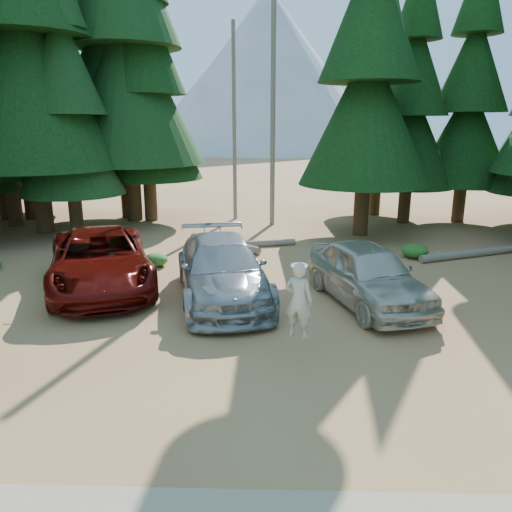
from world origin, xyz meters
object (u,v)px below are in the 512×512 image
Objects in this scene: silver_minivan_center at (222,269)px; log_left at (253,244)px; red_pickup at (100,260)px; log_mid at (224,243)px; silver_minivan_right at (368,274)px; log_right at (471,253)px; frisbee_player at (299,300)px.

silver_minivan_center is 1.65× the size of log_left.
log_mid is (3.40, 5.40, -0.74)m from red_pickup.
silver_minivan_right is 1.39× the size of log_left.
log_right is (5.01, 5.21, -0.73)m from silver_minivan_right.
silver_minivan_center is 1.18× the size of silver_minivan_right.
silver_minivan_center is 4.41m from frisbee_player.
frisbee_player is (5.98, -4.70, 0.45)m from red_pickup.
red_pickup is 4.01m from silver_minivan_center.
silver_minivan_right is at bearing -28.06° from red_pickup.
red_pickup is 1.26× the size of silver_minivan_right.
silver_minivan_center is at bearing -40.53° from frisbee_player.
log_mid reaches higher than log_left.
silver_minivan_center is 6.30m from log_mid.
red_pickup is at bearing 154.66° from silver_minivan_right.
red_pickup is 7.20m from log_left.
log_mid is at bearing 108.71° from silver_minivan_right.
silver_minivan_center reaches higher than log_mid.
red_pickup is 13.80m from log_right.
silver_minivan_right is (8.16, -1.16, -0.03)m from red_pickup.
log_right is (9.77, -1.35, -0.01)m from log_mid.
silver_minivan_right is 8.14m from log_mid.
silver_minivan_right reaches higher than log_left.
frisbee_player is 0.46× the size of log_left.
silver_minivan_right is 7.27m from log_right.
silver_minivan_center is 10.49m from log_right.
frisbee_player is (2.06, -3.87, 0.47)m from silver_minivan_center.
silver_minivan_right is 3.00× the size of frisbee_player.
log_right is at bearing -22.67° from log_left.
silver_minivan_center is at bearing -174.78° from log_right.
red_pickup reaches higher than silver_minivan_right.
log_left is (-1.37, 10.17, -1.22)m from frisbee_player.
frisbee_player reaches higher than silver_minivan_center.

